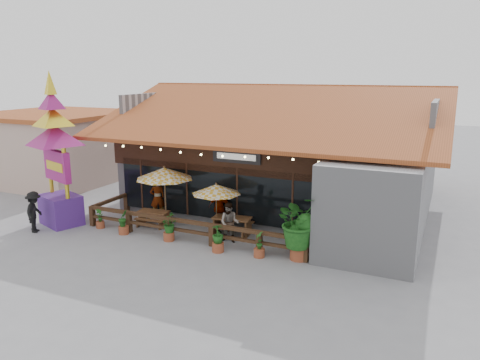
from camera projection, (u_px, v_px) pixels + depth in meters
The scene contains 19 objects.
ground at pixel (229, 244), 18.65m from camera, with size 100.00×100.00×0.00m, color gray.
restaurant_building at pixel (290, 162), 23.90m from camera, with size 15.50×14.73×6.09m.
patio_railing at pixel (177, 223), 19.18m from camera, with size 10.00×2.60×0.92m.
neighbor_building at pixel (57, 145), 29.56m from camera, with size 8.40×8.40×4.22m.
umbrella_left at pixel (164, 174), 20.34m from camera, with size 2.97×2.97×2.71m.
umbrella_right at pixel (216, 189), 19.39m from camera, with size 2.53×2.53×2.21m.
picnic_table_left at pixel (154, 216), 20.80m from camera, with size 1.47×1.30×0.66m.
picnic_table_right at pixel (232, 223), 19.57m from camera, with size 1.74×1.55×0.76m.
thai_sign_tower at pixel (55, 139), 20.19m from camera, with size 3.44×3.44×7.26m.
tropical_plant at pixel (300, 223), 16.77m from camera, with size 2.35×2.35×2.47m.
diner_a at pixel (158, 198), 21.75m from camera, with size 0.69×0.45×1.89m, color #381E11.
diner_b at pixel (229, 223), 18.61m from camera, with size 0.80×0.62×1.64m, color #381E11.
diner_c at pixel (220, 208), 20.40m from camera, with size 1.06×0.44×1.80m, color #381E11.
pedestrian at pixel (34, 212), 19.83m from camera, with size 1.15×0.66×1.77m, color black.
planter_a at pixel (100, 220), 20.44m from camera, with size 0.38×0.37×0.90m.
planter_b at pixel (123, 223), 19.65m from camera, with size 0.43×0.47×1.06m.
planter_c at pixel (169, 226), 18.85m from camera, with size 0.87×0.85×1.09m.
planter_d at pixel (218, 239), 17.68m from camera, with size 0.59×0.59×1.11m.
planter_e at pixel (259, 246), 17.21m from camera, with size 0.41×0.42×1.00m.
Camera 1 is at (7.71, -15.81, 6.70)m, focal length 35.00 mm.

